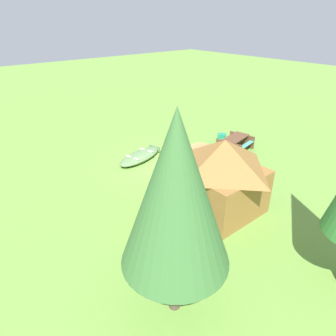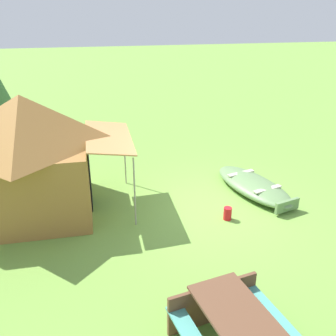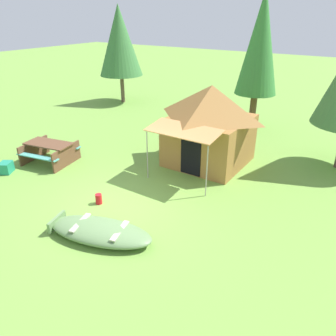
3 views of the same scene
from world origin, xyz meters
name	(u,v)px [view 3 (image 3 of 3)]	position (x,y,z in m)	size (l,w,h in m)	color
ground_plane	(121,205)	(0.00, 0.00, 0.00)	(80.00, 80.00, 0.00)	#6E9D3F
beached_rowboat	(100,231)	(0.56, -1.44, 0.19)	(2.93, 1.76, 0.37)	#638651
canvas_cabin_tent	(210,124)	(0.75, 4.13, 1.49)	(2.86, 3.82, 2.86)	#9D6B34
picnic_table	(50,150)	(-4.19, 0.92, 0.48)	(1.97, 1.81, 0.76)	brown
cooler_box	(6,168)	(-4.77, -0.53, 0.19)	(0.46, 0.37, 0.38)	#228E69
fuel_can	(99,199)	(-0.60, -0.27, 0.15)	(0.19, 0.19, 0.31)	red
pine_tree_back_left	(260,44)	(0.73, 8.72, 3.86)	(1.87, 1.87, 6.09)	brown
pine_tree_far_center	(120,41)	(-7.76, 9.33, 3.57)	(2.53, 2.53, 5.52)	brown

